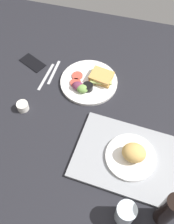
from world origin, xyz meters
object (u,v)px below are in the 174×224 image
object	(u,v)px
drinking_glass	(125,213)
espresso_cup	(23,106)
serving_tray	(127,157)
knife	(46,77)
plate_with_salad	(90,82)
cell_phone	(32,63)
soda_bottle	(168,210)
bread_plate_near	(132,155)
fork	(54,72)

from	to	relation	value
drinking_glass	espresso_cup	bearing A→B (deg)	-32.72
serving_tray	drinking_glass	world-z (taller)	drinking_glass
knife	plate_with_salad	bearing A→B (deg)	98.26
serving_tray	knife	size ratio (longest dim) A/B	2.37
drinking_glass	cell_phone	world-z (taller)	drinking_glass
plate_with_salad	drinking_glass	xyz separation A→B (cm)	(-29.51, 60.13, 3.91)
soda_bottle	serving_tray	bearing A→B (deg)	-50.16
drinking_glass	cell_phone	bearing A→B (deg)	-45.96
knife	cell_phone	bearing A→B (deg)	-120.53
bread_plate_near	cell_phone	distance (cm)	74.99
fork	cell_phone	bearing A→B (deg)	-102.65
drinking_glass	plate_with_salad	bearing A→B (deg)	-63.86
soda_bottle	bread_plate_near	bearing A→B (deg)	-53.35
bread_plate_near	soda_bottle	size ratio (longest dim) A/B	0.98
espresso_cup	fork	bearing A→B (deg)	-104.42
knife	serving_tray	bearing A→B (deg)	59.82
espresso_cup	cell_phone	xyz separation A→B (cm)	(6.90, -29.41, -1.60)
drinking_glass	cell_phone	distance (cm)	91.86
bread_plate_near	plate_with_salad	distance (cm)	45.56
cell_phone	soda_bottle	bearing A→B (deg)	166.77
soda_bottle	cell_phone	bearing A→B (deg)	-38.77
espresso_cup	cell_phone	bearing A→B (deg)	-76.80
serving_tray	plate_with_salad	world-z (taller)	plate_with_salad
cell_phone	fork	bearing A→B (deg)	-168.50
plate_with_salad	cell_phone	distance (cm)	34.75
soda_bottle	espresso_cup	world-z (taller)	soda_bottle
fork	drinking_glass	bearing A→B (deg)	40.12
espresso_cup	knife	distance (cm)	22.38
soda_bottle	knife	world-z (taller)	soda_bottle
plate_with_salad	knife	xyz separation A→B (cm)	(23.65, 1.59, -1.42)
fork	cell_phone	distance (cm)	14.01
serving_tray	drinking_glass	xyz separation A→B (cm)	(-3.28, 24.14, 4.77)
cell_phone	knife	bearing A→B (deg)	170.60
plate_with_salad	cell_phone	size ratio (longest dim) A/B	2.05
drinking_glass	bread_plate_near	bearing A→B (deg)	-86.41
bread_plate_near	cell_phone	size ratio (longest dim) A/B	1.51
serving_tray	fork	xyz separation A→B (cm)	(46.88, -38.40, -0.55)
knife	soda_bottle	bearing A→B (deg)	55.07
cell_phone	plate_with_salad	bearing A→B (deg)	-164.09
serving_tray	drinking_glass	bearing A→B (deg)	97.73
drinking_glass	soda_bottle	bearing A→B (deg)	-165.40
serving_tray	espresso_cup	bearing A→B (deg)	-13.02
bread_plate_near	plate_with_salad	size ratio (longest dim) A/B	0.74
bread_plate_near	espresso_cup	world-z (taller)	bread_plate_near
drinking_glass	fork	size ratio (longest dim) A/B	0.66
bread_plate_near	knife	bearing A→B (deg)	-33.56
espresso_cup	fork	distance (cm)	26.91
bread_plate_near	soda_bottle	xyz separation A→B (cm)	(-15.38, 20.67, 6.75)
bread_plate_near	espresso_cup	distance (cm)	56.72
soda_bottle	fork	world-z (taller)	soda_bottle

